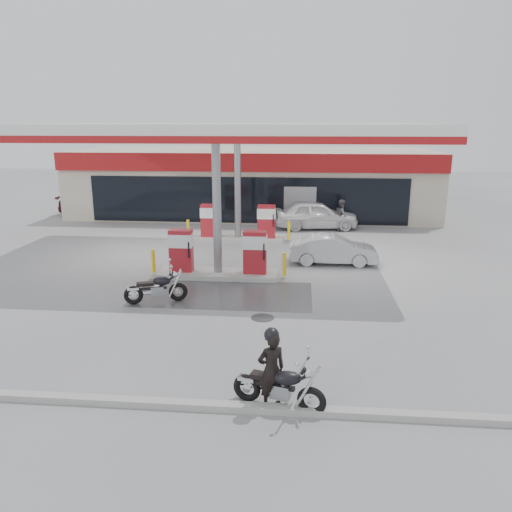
{
  "coord_description": "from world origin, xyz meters",
  "views": [
    {
      "loc": [
        3.07,
        -15.88,
        5.66
      ],
      "look_at": [
        1.56,
        0.65,
        1.2
      ],
      "focal_mm": 35.0,
      "sensor_mm": 36.0,
      "label": 1
    }
  ],
  "objects": [
    {
      "name": "hatchback_silver",
      "position": [
        4.44,
        4.2,
        0.59
      ],
      "size": [
        3.59,
        1.27,
        1.18
      ],
      "primitive_type": "imported",
      "rotation": [
        0.0,
        0.0,
        1.56
      ],
      "color": "#B1B4BA",
      "rests_on": "ground"
    },
    {
      "name": "kerb",
      "position": [
        0.0,
        -7.0,
        0.07
      ],
      "size": [
        28.0,
        0.25,
        0.15
      ],
      "primitive_type": "cube",
      "color": "gray",
      "rests_on": "ground"
    },
    {
      "name": "attendant",
      "position": [
        5.25,
        10.8,
        0.84
      ],
      "size": [
        0.65,
        0.83,
        1.68
      ],
      "primitive_type": "imported",
      "rotation": [
        0.0,
        0.0,
        1.59
      ],
      "color": "#505055",
      "rests_on": "ground"
    },
    {
      "name": "store_building",
      "position": [
        0.01,
        15.94,
        2.01
      ],
      "size": [
        22.0,
        8.22,
        4.0
      ],
      "color": "beige",
      "rests_on": "ground"
    },
    {
      "name": "parked_motorcycle",
      "position": [
        -1.5,
        -0.98,
        0.46
      ],
      "size": [
        1.98,
        0.93,
        1.05
      ],
      "rotation": [
        0.0,
        0.0,
        0.33
      ],
      "color": "black",
      "rests_on": "ground"
    },
    {
      "name": "pump_island_near",
      "position": [
        0.0,
        2.0,
        0.71
      ],
      "size": [
        5.14,
        1.3,
        1.78
      ],
      "color": "#9E9E99",
      "rests_on": "ground"
    },
    {
      "name": "drain_cover",
      "position": [
        2.0,
        -2.0,
        0.0
      ],
      "size": [
        0.7,
        0.7,
        0.01
      ],
      "primitive_type": "cylinder",
      "color": "#38383A",
      "rests_on": "ground"
    },
    {
      "name": "ground",
      "position": [
        0.0,
        0.0,
        0.0
      ],
      "size": [
        90.0,
        90.0,
        0.0
      ],
      "primitive_type": "plane",
      "color": "gray",
      "rests_on": "ground"
    },
    {
      "name": "wet_patch",
      "position": [
        0.5,
        0.0,
        0.0
      ],
      "size": [
        6.0,
        3.0,
        0.0
      ],
      "primitive_type": "cube",
      "color": "#4C4C4F",
      "rests_on": "ground"
    },
    {
      "name": "main_motorcycle",
      "position": [
        2.74,
        -6.81,
        0.46
      ],
      "size": [
        1.96,
        0.94,
        1.03
      ],
      "rotation": [
        0.0,
        0.0,
        -0.28
      ],
      "color": "black",
      "rests_on": "ground"
    },
    {
      "name": "parked_car_left",
      "position": [
        -10.0,
        14.0,
        0.61
      ],
      "size": [
        4.38,
        2.3,
        1.21
      ],
      "primitive_type": "imported",
      "rotation": [
        0.0,
        0.0,
        1.42
      ],
      "color": "#480F18",
      "rests_on": "ground"
    },
    {
      "name": "pump_island_far",
      "position": [
        0.0,
        8.0,
        0.71
      ],
      "size": [
        5.14,
        1.3,
        1.78
      ],
      "color": "#9E9E99",
      "rests_on": "ground"
    },
    {
      "name": "canopy",
      "position": [
        0.0,
        5.0,
        5.27
      ],
      "size": [
        16.0,
        10.02,
        5.51
      ],
      "color": "silver",
      "rests_on": "ground"
    },
    {
      "name": "biker_main",
      "position": [
        2.55,
        -6.76,
        0.82
      ],
      "size": [
        0.71,
        0.61,
        1.63
      ],
      "primitive_type": "imported",
      "rotation": [
        0.0,
        0.0,
        3.59
      ],
      "color": "black",
      "rests_on": "ground"
    },
    {
      "name": "sedan_white",
      "position": [
        3.91,
        11.2,
        0.76
      ],
      "size": [
        4.65,
        2.29,
        1.53
      ],
      "primitive_type": "imported",
      "rotation": [
        0.0,
        0.0,
        1.68
      ],
      "color": "white",
      "rests_on": "ground"
    }
  ]
}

